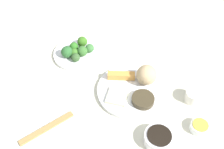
{
  "coord_description": "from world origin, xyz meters",
  "views": [
    {
      "loc": [
        -0.16,
        -0.6,
        0.86
      ],
      "look_at": [
        -0.02,
        0.1,
        0.06
      ],
      "focal_mm": 43.43,
      "sensor_mm": 36.0,
      "label": 1
    }
  ],
  "objects_px": {
    "teacup": "(194,96)",
    "chopsticks_pair": "(47,128)",
    "soy_sauce_bowl": "(159,138)",
    "sauce_ramekin_hot_mustard": "(200,127)",
    "main_plate": "(131,90)",
    "broccoli_plate": "(78,54)"
  },
  "relations": [
    {
      "from": "chopsticks_pair",
      "to": "soy_sauce_bowl",
      "type": "bearing_deg",
      "value": -18.9
    },
    {
      "from": "broccoli_plate",
      "to": "sauce_ramekin_hot_mustard",
      "type": "distance_m",
      "value": 0.59
    },
    {
      "from": "soy_sauce_bowl",
      "to": "chopsticks_pair",
      "type": "distance_m",
      "value": 0.39
    },
    {
      "from": "sauce_ramekin_hot_mustard",
      "to": "teacup",
      "type": "height_order",
      "value": "teacup"
    },
    {
      "from": "broccoli_plate",
      "to": "chopsticks_pair",
      "type": "distance_m",
      "value": 0.38
    },
    {
      "from": "teacup",
      "to": "sauce_ramekin_hot_mustard",
      "type": "bearing_deg",
      "value": -103.3
    },
    {
      "from": "main_plate",
      "to": "broccoli_plate",
      "type": "distance_m",
      "value": 0.31
    },
    {
      "from": "main_plate",
      "to": "sauce_ramekin_hot_mustard",
      "type": "xyz_separation_m",
      "value": [
        0.19,
        -0.21,
        0.01
      ]
    },
    {
      "from": "teacup",
      "to": "chopsticks_pair",
      "type": "distance_m",
      "value": 0.55
    },
    {
      "from": "main_plate",
      "to": "broccoli_plate",
      "type": "relative_size",
      "value": 1.27
    },
    {
      "from": "main_plate",
      "to": "soy_sauce_bowl",
      "type": "xyz_separation_m",
      "value": [
        0.04,
        -0.22,
        0.01
      ]
    },
    {
      "from": "main_plate",
      "to": "sauce_ramekin_hot_mustard",
      "type": "height_order",
      "value": "sauce_ramekin_hot_mustard"
    },
    {
      "from": "teacup",
      "to": "chopsticks_pair",
      "type": "xyz_separation_m",
      "value": [
        -0.55,
        -0.01,
        -0.02
      ]
    },
    {
      "from": "main_plate",
      "to": "sauce_ramekin_hot_mustard",
      "type": "relative_size",
      "value": 4.05
    },
    {
      "from": "soy_sauce_bowl",
      "to": "teacup",
      "type": "relative_size",
      "value": 1.54
    },
    {
      "from": "broccoli_plate",
      "to": "soy_sauce_bowl",
      "type": "distance_m",
      "value": 0.52
    },
    {
      "from": "main_plate",
      "to": "soy_sauce_bowl",
      "type": "bearing_deg",
      "value": -80.95
    },
    {
      "from": "soy_sauce_bowl",
      "to": "sauce_ramekin_hot_mustard",
      "type": "distance_m",
      "value": 0.16
    },
    {
      "from": "teacup",
      "to": "chopsticks_pair",
      "type": "relative_size",
      "value": 0.32
    },
    {
      "from": "broccoli_plate",
      "to": "teacup",
      "type": "height_order",
      "value": "teacup"
    },
    {
      "from": "sauce_ramekin_hot_mustard",
      "to": "teacup",
      "type": "relative_size",
      "value": 1.01
    },
    {
      "from": "main_plate",
      "to": "teacup",
      "type": "distance_m",
      "value": 0.24
    }
  ]
}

